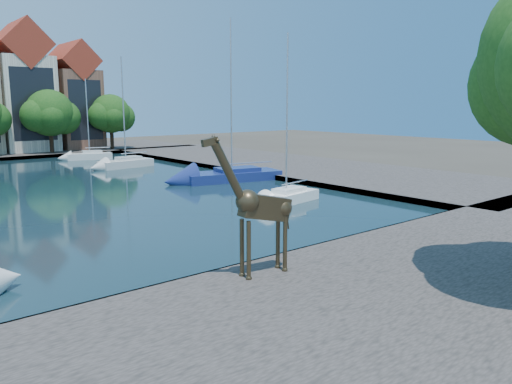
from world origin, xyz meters
TOP-DOWN VIEW (x-y plane):
  - ground at (0.00, 0.00)m, footprint 160.00×160.00m
  - water_basin at (0.00, 24.00)m, footprint 38.00×50.00m
  - near_quay at (0.00, -7.00)m, footprint 50.00×14.00m
  - right_quay at (25.00, 24.00)m, footprint 14.00×52.00m
  - townhouse_east_mid at (8.50, 55.99)m, footprint 6.43×9.18m
  - townhouse_east_end at (15.00, 55.99)m, footprint 5.44×9.18m
  - far_tree_east at (10.11, 50.49)m, footprint 7.54×5.80m
  - far_tree_far_east at (18.09, 50.49)m, footprint 6.76×5.20m
  - giraffe_statue at (0.77, -1.48)m, footprint 3.48×0.73m
  - sailboat_right_a at (12.00, 9.18)m, footprint 5.37×2.69m
  - sailboat_right_b at (15.00, 19.19)m, footprint 8.69×4.62m
  - sailboat_right_c at (12.00, 33.43)m, footprint 5.84×2.78m
  - sailboat_right_d at (12.00, 43.22)m, footprint 5.28×3.07m

SIDE VIEW (x-z plane):
  - ground at x=0.00m, z-range 0.00..0.00m
  - water_basin at x=0.00m, z-range 0.00..0.08m
  - near_quay at x=0.00m, z-range 0.00..0.50m
  - right_quay at x=25.00m, z-range 0.00..0.50m
  - sailboat_right_a at x=12.00m, z-range -4.79..6.04m
  - sailboat_right_d at x=12.00m, z-range -3.99..5.32m
  - sailboat_right_b at x=15.00m, z-range -5.97..7.33m
  - sailboat_right_c at x=12.00m, z-range -4.85..6.25m
  - giraffe_statue at x=0.77m, z-range 0.46..5.42m
  - far_tree_far_east at x=18.09m, z-range 1.40..8.76m
  - far_tree_east at x=10.11m, z-range 1.32..9.16m
  - townhouse_east_end at x=15.00m, z-range -0.11..14.32m
  - townhouse_east_mid at x=8.50m, z-range -0.22..16.43m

